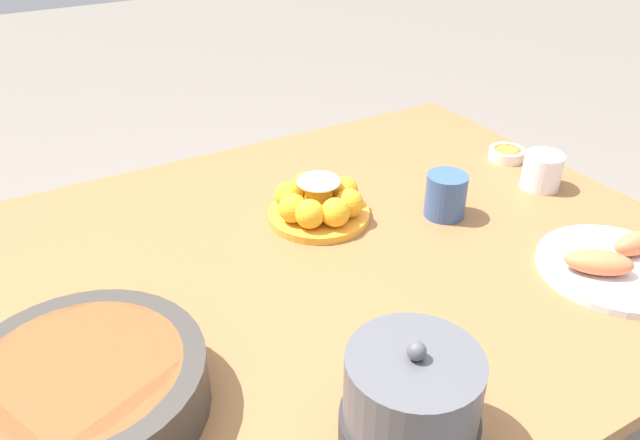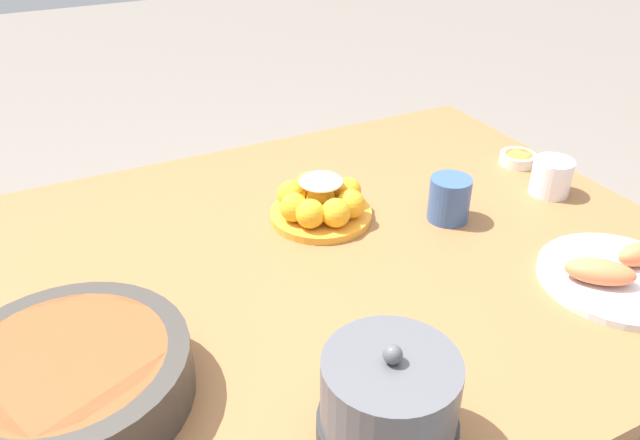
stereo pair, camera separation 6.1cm
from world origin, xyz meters
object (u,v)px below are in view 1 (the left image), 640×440
dining_table (321,294)px  seafood_platter (615,264)px  sauce_bowl (507,154)px  cup_near (542,171)px  cake_plate (319,202)px  warming_pot (411,402)px  cup_far (446,195)px  serving_bowl (84,387)px

dining_table → seafood_platter: bearing=145.7°
dining_table → sauce_bowl: size_ratio=16.34×
seafood_platter → cup_near: size_ratio=3.21×
cake_plate → sauce_bowl: cake_plate is taller
sauce_bowl → warming_pot: bearing=37.6°
cake_plate → sauce_bowl: 0.54m
dining_table → cup_near: (-0.57, 0.00, 0.12)m
warming_pot → cup_far: bearing=-134.3°
cup_near → warming_pot: size_ratio=0.48×
serving_bowl → cup_near: serving_bowl is taller
cup_near → cup_far: 0.27m
cup_far → warming_pot: warming_pot is taller
seafood_platter → cup_near: (-0.13, -0.30, 0.02)m
serving_bowl → sauce_bowl: 1.11m
dining_table → warming_pot: size_ratio=7.82×
cup_near → sauce_bowl: bearing=-105.4°
cake_plate → warming_pot: bearing=71.5°
cup_far → seafood_platter: bearing=113.6°
cup_near → dining_table: bearing=-0.1°
serving_bowl → cup_far: bearing=-167.7°
dining_table → cake_plate: cake_plate is taller
seafood_platter → warming_pot: size_ratio=1.53×
dining_table → sauce_bowl: 0.64m
cake_plate → warming_pot: (0.18, 0.55, 0.03)m
sauce_bowl → seafood_platter: bearing=68.8°
cup_far → warming_pot: size_ratio=0.51×
serving_bowl → cup_near: 1.04m
warming_pot → sauce_bowl: bearing=-142.4°
serving_bowl → seafood_platter: 0.91m
cake_plate → cup_near: cake_plate is taller
sauce_bowl → cup_far: bearing=23.3°
serving_bowl → warming_pot: (-0.35, 0.26, 0.03)m
dining_table → cup_far: cup_far is taller
serving_bowl → cup_near: (-1.03, -0.15, -0.00)m
sauce_bowl → cup_far: cup_far is taller
cup_near → serving_bowl: bearing=8.5°
cake_plate → serving_bowl: 0.60m
seafood_platter → cup_near: 0.33m
serving_bowl → cup_far: (-0.76, -0.17, 0.00)m
dining_table → serving_bowl: (0.46, 0.15, 0.13)m
seafood_platter → cake_plate: bearing=-49.5°
dining_table → cup_far: (-0.30, -0.01, 0.13)m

